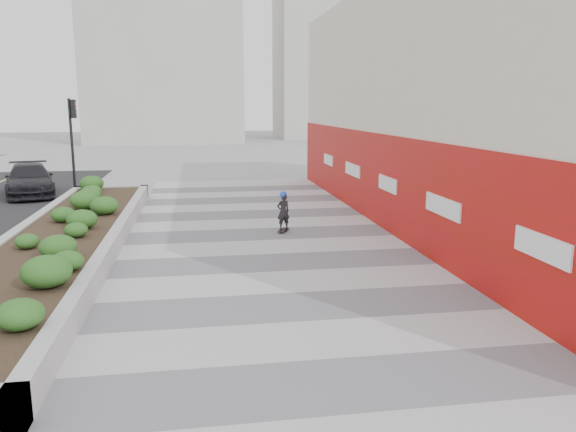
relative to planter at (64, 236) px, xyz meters
name	(u,v)px	position (x,y,z in m)	size (l,w,h in m)	color
ground	(317,344)	(5.50, -7.00, -0.42)	(160.00, 160.00, 0.00)	gray
walkway	(288,287)	(5.50, -4.00, -0.41)	(8.00, 36.00, 0.01)	#A8A8AD
building	(469,103)	(12.48, 1.98, 3.56)	(6.04, 24.08, 8.00)	beige
planter	(64,236)	(0.00, 0.00, 0.00)	(3.00, 18.00, 0.90)	#9E9EA0
traffic_signal_near	(73,132)	(-1.73, 10.50, 2.34)	(0.33, 0.28, 4.20)	black
distant_bldg_north_l	(164,47)	(0.50, 48.00, 9.58)	(16.00, 12.00, 20.00)	#ADAAA3
distant_bldg_north_r	(335,37)	(20.50, 53.00, 11.58)	(14.00, 10.00, 24.00)	#ADAAA3
manhole_cover	(311,286)	(6.00, -4.00, -0.42)	(0.44, 0.44, 0.01)	#595654
skateboarder	(283,211)	(6.22, 1.40, 0.24)	(0.48, 0.74, 1.30)	beige
car_dark	(30,180)	(-3.67, 10.41, 0.27)	(1.92, 4.73, 1.37)	black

